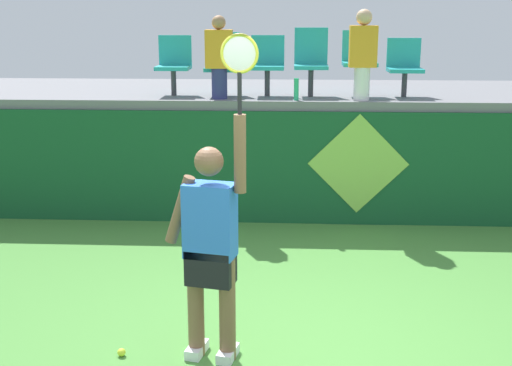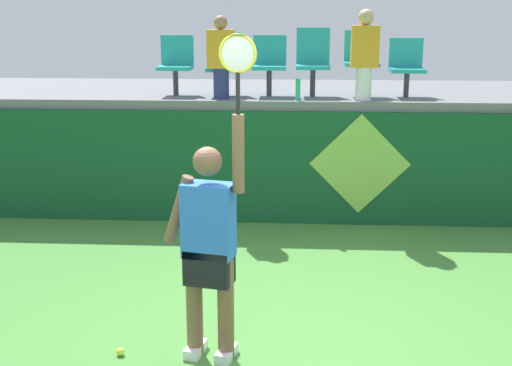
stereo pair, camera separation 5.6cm
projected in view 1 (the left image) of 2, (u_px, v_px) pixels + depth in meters
ground_plane at (282, 351)px, 5.49m from camera, size 40.00×40.00×0.00m
court_back_wall at (287, 167)px, 8.72m from camera, size 10.79×0.20×1.45m
spectator_platform at (289, 93)px, 9.83m from camera, size 10.79×2.79×0.12m
tennis_player at (211, 243)px, 5.18m from camera, size 0.74×0.33×2.52m
tennis_ball at (121, 352)px, 5.41m from camera, size 0.07×0.07×0.07m
water_bottle at (296, 89)px, 8.56m from camera, size 0.06×0.06×0.28m
stadium_chair_0 at (174, 62)px, 9.05m from camera, size 0.44×0.42×0.78m
stadium_chair_1 at (222, 62)px, 9.02m from camera, size 0.44×0.42×0.82m
stadium_chair_2 at (268, 62)px, 8.98m from camera, size 0.44×0.42×0.78m
stadium_chair_3 at (311, 59)px, 8.95m from camera, size 0.44×0.42×0.88m
stadium_chair_4 at (359, 59)px, 8.91m from camera, size 0.44×0.42×0.85m
stadium_chair_5 at (404, 65)px, 8.90m from camera, size 0.44×0.42×0.75m
spectator_0 at (363, 53)px, 8.46m from camera, size 0.34×0.20×1.12m
spectator_1 at (219, 56)px, 8.61m from camera, size 0.34×0.20×1.04m
wall_signage_mount at (356, 224)px, 8.75m from camera, size 1.27×0.01×1.44m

